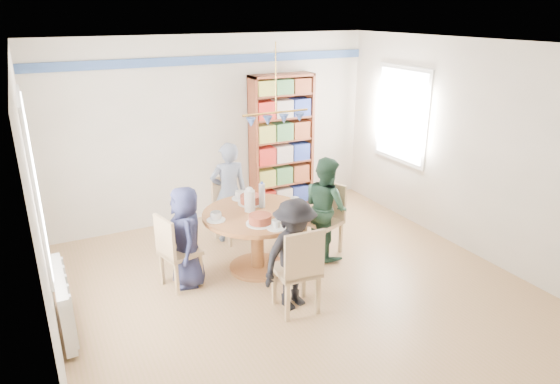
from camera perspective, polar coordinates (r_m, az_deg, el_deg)
ground at (r=5.85m, az=1.82°, el=-10.92°), size 5.00×5.00×0.00m
room_shell at (r=5.84m, az=-4.40°, el=6.53°), size 5.00×5.00×5.00m
radiator at (r=5.38m, az=-23.52°, el=-11.45°), size 0.12×1.00×0.60m
dining_table at (r=6.01m, az=-2.63°, el=-4.05°), size 1.30×1.30×0.75m
chair_left at (r=5.76m, az=-12.02°, el=-6.37°), size 0.48×0.48×0.89m
chair_right at (r=6.50m, az=5.41°, el=-2.64°), size 0.53×0.53×0.93m
chair_far at (r=6.88m, az=-5.86°, el=-1.52°), size 0.48×0.48×0.89m
chair_near at (r=5.16m, az=2.23°, el=-8.59°), size 0.46×0.46×0.98m
person_left at (r=5.76m, az=-10.65°, el=-5.06°), size 0.45×0.62×1.19m
person_right at (r=6.36m, az=5.24°, el=-1.73°), size 0.53×0.66×1.31m
person_far at (r=6.77m, az=-5.86°, el=-0.04°), size 0.54×0.39×1.39m
person_near at (r=5.24m, az=1.66°, el=-7.15°), size 0.87×0.62×1.23m
bookshelf at (r=7.81m, az=0.18°, el=5.50°), size 1.01×0.30×2.11m
tableware at (r=5.92m, az=-3.01°, el=-1.67°), size 1.24×1.24×0.33m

